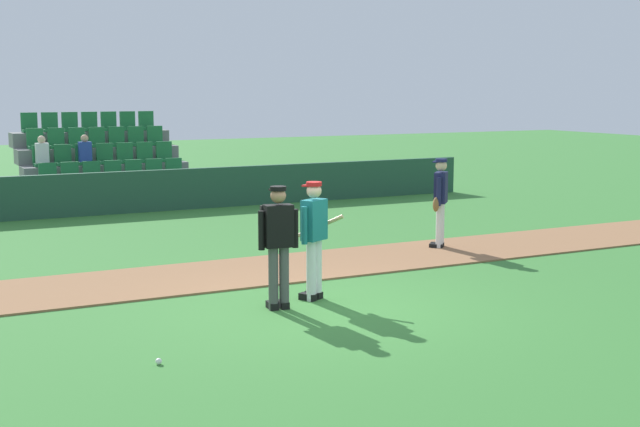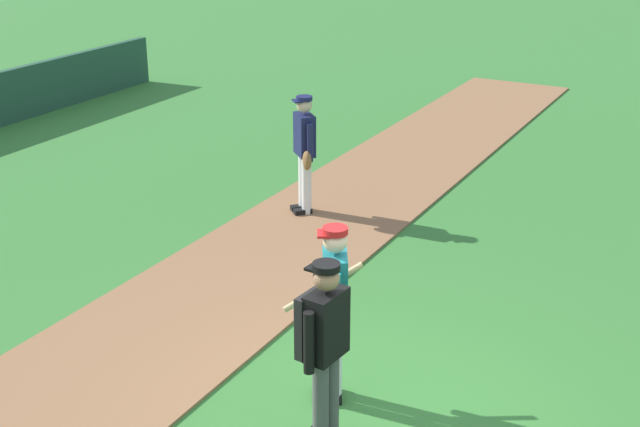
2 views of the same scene
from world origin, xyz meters
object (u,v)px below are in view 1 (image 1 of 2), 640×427
batter_teal_jersey (314,235)px  runner_navy_jersey (440,200)px  umpire_home_plate (278,240)px  baseball (159,361)px

batter_teal_jersey → runner_navy_jersey: size_ratio=1.00×
batter_teal_jersey → umpire_home_plate: same height
batter_teal_jersey → baseball: bearing=-146.7°
umpire_home_plate → baseball: size_ratio=23.78×
umpire_home_plate → runner_navy_jersey: 5.56m
batter_teal_jersey → baseball: 3.66m
runner_navy_jersey → baseball: runner_navy_jersey is taller
umpire_home_plate → baseball: umpire_home_plate is taller
runner_navy_jersey → baseball: bearing=-147.1°
baseball → umpire_home_plate: bearing=36.5°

